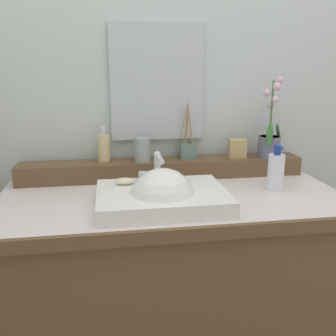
% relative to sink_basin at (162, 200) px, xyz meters
% --- Properties ---
extents(wall_back, '(2.79, 0.20, 2.62)m').
position_rel_sink_basin_xyz_m(wall_back, '(0.05, 0.53, 0.43)').
color(wall_back, silver).
rests_on(wall_back, ground).
extents(vanity_cabinet, '(1.29, 0.63, 0.86)m').
position_rel_sink_basin_xyz_m(vanity_cabinet, '(0.05, 0.11, -0.45)').
color(vanity_cabinet, brown).
rests_on(vanity_cabinet, ground).
extents(back_ledge, '(1.22, 0.12, 0.08)m').
position_rel_sink_basin_xyz_m(back_ledge, '(0.05, 0.35, 0.02)').
color(back_ledge, brown).
rests_on(back_ledge, vanity_cabinet).
extents(sink_basin, '(0.45, 0.33, 0.26)m').
position_rel_sink_basin_xyz_m(sink_basin, '(0.00, 0.00, 0.00)').
color(sink_basin, white).
rests_on(sink_basin, vanity_cabinet).
extents(soap_bar, '(0.07, 0.04, 0.02)m').
position_rel_sink_basin_xyz_m(soap_bar, '(-0.12, 0.10, 0.04)').
color(soap_bar, beige).
rests_on(soap_bar, sink_basin).
extents(potted_plant, '(0.10, 0.11, 0.35)m').
position_rel_sink_basin_xyz_m(potted_plant, '(0.52, 0.32, 0.14)').
color(potted_plant, slate).
rests_on(potted_plant, back_ledge).
extents(soap_dispenser, '(0.05, 0.05, 0.15)m').
position_rel_sink_basin_xyz_m(soap_dispenser, '(-0.20, 0.37, 0.12)').
color(soap_dispenser, '#D8BE87').
rests_on(soap_dispenser, back_ledge).
extents(tumbler_cup, '(0.07, 0.07, 0.10)m').
position_rel_sink_basin_xyz_m(tumbler_cup, '(-0.03, 0.34, 0.11)').
color(tumbler_cup, '#909B9C').
rests_on(tumbler_cup, back_ledge).
extents(reed_diffuser, '(0.07, 0.07, 0.24)m').
position_rel_sink_basin_xyz_m(reed_diffuser, '(0.17, 0.37, 0.09)').
color(reed_diffuser, slate).
rests_on(reed_diffuser, back_ledge).
extents(trinket_box, '(0.08, 0.07, 0.08)m').
position_rel_sink_basin_xyz_m(trinket_box, '(0.39, 0.35, 0.10)').
color(trinket_box, tan).
rests_on(trinket_box, back_ledge).
extents(lotion_bottle, '(0.06, 0.07, 0.18)m').
position_rel_sink_basin_xyz_m(lotion_bottle, '(0.46, 0.11, 0.05)').
color(lotion_bottle, white).
rests_on(lotion_bottle, vanity_cabinet).
extents(mirror, '(0.40, 0.02, 0.49)m').
position_rel_sink_basin_xyz_m(mirror, '(0.04, 0.42, 0.38)').
color(mirror, silver).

